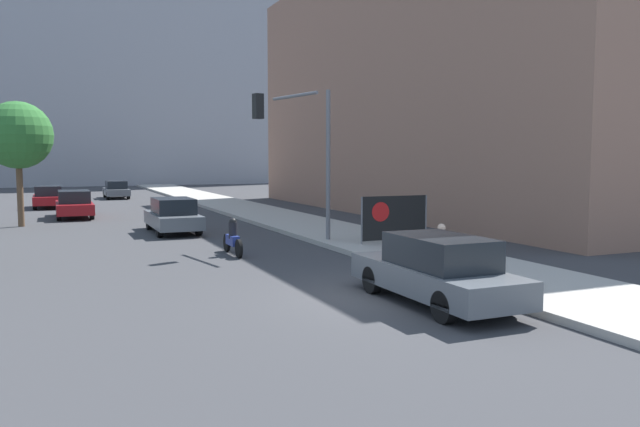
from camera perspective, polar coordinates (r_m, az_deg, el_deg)
name	(u,v)px	position (r m, az deg, el deg)	size (l,w,h in m)	color
ground_plane	(384,298)	(14.33, 5.91, -7.65)	(160.00, 160.00, 0.00)	#38383A
sidewalk_curb	(300,223)	(29.36, -1.88, -0.90)	(3.85, 90.00, 0.18)	#A8A399
building_backdrop_far	(90,24)	(81.30, -20.29, 15.92)	(52.00, 12.00, 37.68)	#99999E
building_backdrop_right	(439,86)	(37.40, 10.79, 11.40)	(10.00, 32.00, 14.64)	#936B56
seated_protester	(442,244)	(17.47, 11.12, -2.75)	(0.94, 0.77, 1.18)	#474C56
protest_banner	(394,218)	(22.13, 6.79, -0.39)	(2.66, 0.06, 1.65)	slate
traffic_light_pole	(302,138)	(22.16, -1.63, 6.92)	(3.07, 2.84, 5.43)	slate
parked_car_curbside	(436,270)	(13.70, 10.59, -5.12)	(1.71, 4.68, 1.50)	#565B60
car_on_road_nearest	(173,215)	(27.07, -13.29, -0.17)	(1.78, 4.57, 1.47)	#565B60
car_on_road_midblock	(74,204)	(35.46, -21.56, 0.81)	(1.79, 4.75, 1.45)	maroon
car_on_road_distant	(48,197)	(42.95, -23.58, 1.40)	(1.78, 4.20, 1.40)	maroon
car_on_road_far_lane	(116,190)	(51.29, -18.13, 2.09)	(1.72, 4.45, 1.37)	#565B60
motorcycle_on_road	(233,239)	(20.53, -7.99, -2.31)	(0.28, 2.07, 1.21)	navy
street_tree_midblock	(18,136)	(31.75, -25.92, 6.43)	(3.08, 3.08, 5.74)	brown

